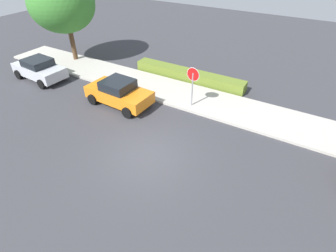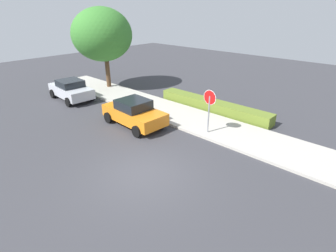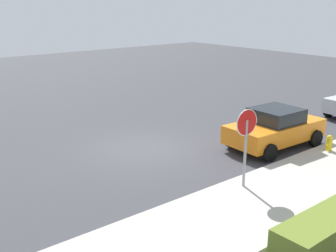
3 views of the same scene
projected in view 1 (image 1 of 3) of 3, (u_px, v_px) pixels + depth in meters
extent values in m
plane|color=#38383D|center=(147.00, 155.00, 11.97)|extent=(60.00, 60.00, 0.00)
cube|color=#B2ADA3|center=(200.00, 99.00, 15.90)|extent=(32.00, 3.02, 0.14)
cylinder|color=gray|center=(192.00, 91.00, 14.71)|extent=(0.08, 0.08, 2.14)
cylinder|color=white|center=(193.00, 74.00, 14.12)|extent=(0.77, 0.08, 0.77)
cylinder|color=red|center=(193.00, 74.00, 14.12)|extent=(0.72, 0.09, 0.72)
cube|color=orange|center=(119.00, 94.00, 15.26)|extent=(3.96, 1.94, 0.67)
cube|color=black|center=(118.00, 85.00, 14.92)|extent=(1.71, 1.63, 0.53)
cylinder|color=black|center=(147.00, 99.00, 15.47)|extent=(0.65, 0.25, 0.64)
cylinder|color=black|center=(127.00, 113.00, 14.27)|extent=(0.65, 0.25, 0.64)
cylinder|color=black|center=(113.00, 87.00, 16.63)|extent=(0.65, 0.25, 0.64)
cylinder|color=black|center=(93.00, 99.00, 15.43)|extent=(0.65, 0.25, 0.64)
cube|color=silver|center=(40.00, 70.00, 17.99)|extent=(3.95, 1.96, 0.68)
cube|color=black|center=(37.00, 62.00, 17.64)|extent=(1.79, 1.62, 0.47)
cylinder|color=black|center=(18.00, 74.00, 18.19)|extent=(0.65, 0.26, 0.64)
cylinder|color=black|center=(41.00, 66.00, 19.35)|extent=(0.65, 0.26, 0.64)
cylinder|color=black|center=(42.00, 84.00, 17.01)|extent=(0.65, 0.26, 0.64)
cylinder|color=black|center=(64.00, 75.00, 18.17)|extent=(0.65, 0.26, 0.64)
cylinder|color=#513823|center=(73.00, 44.00, 20.29)|extent=(0.35, 0.35, 2.61)
ellipsoid|color=#387A2D|center=(62.00, 3.00, 18.44)|extent=(4.62, 4.62, 4.02)
cylinder|color=gold|center=(126.00, 85.00, 17.05)|extent=(0.22, 0.22, 0.55)
sphere|color=gold|center=(125.00, 80.00, 16.85)|extent=(0.21, 0.21, 0.21)
cylinder|color=gold|center=(127.00, 84.00, 16.96)|extent=(0.08, 0.09, 0.09)
cube|color=olive|center=(188.00, 75.00, 17.98)|extent=(7.92, 0.96, 0.71)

